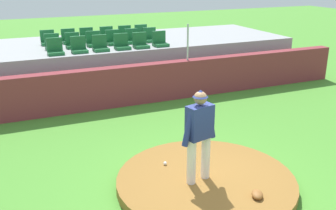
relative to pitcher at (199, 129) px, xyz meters
The scene contains 26 objects.
ground_plane 1.26m from the pitcher, ahead, with size 60.00×60.00×0.00m, color #488D2E.
pitchers_mound 1.16m from the pitcher, ahead, with size 3.49×3.49×0.19m, color olive.
pitcher is the anchor object (origin of this frame).
baseball 1.35m from the pitcher, 112.90° to the left, with size 0.07×0.07×0.07m, color white.
fielding_glove 1.54m from the pitcher, 54.35° to the right, with size 0.30×0.20×0.11m, color brown.
brick_barrier 5.37m from the pitcher, 87.99° to the left, with size 16.08×0.40×1.23m, color maroon.
fence_post_right 5.86m from the pitcher, 66.01° to the left, with size 0.06×0.06×1.15m, color silver.
bleacher_platform 8.19m from the pitcher, 88.69° to the left, with size 14.14×4.21×1.51m, color #97989C.
stadium_chair_0 6.80m from the pitcher, 103.56° to the left, with size 0.48×0.44×0.50m.
stadium_chair_1 6.69m from the pitcher, 97.34° to the left, with size 0.48×0.44×0.50m.
stadium_chair_2 6.62m from the pitcher, 91.41° to the left, with size 0.48×0.44×0.50m.
stadium_chair_3 6.65m from the pitcher, 85.11° to the left, with size 0.48×0.44×0.50m.
stadium_chair_4 6.70m from the pitcher, 79.56° to the left, with size 0.48×0.44×0.50m.
stadium_chair_5 6.89m from the pitcher, 73.68° to the left, with size 0.48×0.44×0.50m.
stadium_chair_6 7.67m from the pitcher, 101.67° to the left, with size 0.48×0.44×0.50m.
stadium_chair_7 7.53m from the pitcher, 96.71° to the left, with size 0.48×0.44×0.50m.
stadium_chair_8 7.52m from the pitcher, 91.25° to the left, with size 0.48×0.44×0.50m.
stadium_chair_9 7.55m from the pitcher, 85.95° to the left, with size 0.48×0.44×0.50m.
stadium_chair_10 7.63m from the pitcher, 80.76° to the left, with size 0.48×0.44×0.50m.
stadium_chair_11 7.77m from the pitcher, 75.60° to the left, with size 0.48×0.44×0.50m.
stadium_chair_12 8.54m from the pitcher, 100.68° to the left, with size 0.48×0.44×0.50m.
stadium_chair_13 8.46m from the pitcher, 95.81° to the left, with size 0.48×0.44×0.50m.
stadium_chair_14 8.44m from the pitcher, 91.29° to the left, with size 0.48×0.44×0.50m.
stadium_chair_15 8.44m from the pitcher, 86.22° to the left, with size 0.48×0.44×0.50m.
stadium_chair_16 8.49m from the pitcher, 81.47° to the left, with size 0.48×0.44×0.50m.
stadium_chair_17 8.61m from the pitcher, 77.16° to the left, with size 0.48×0.44×0.50m.
Camera 1 is at (-3.36, -5.89, 4.04)m, focal length 41.87 mm.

